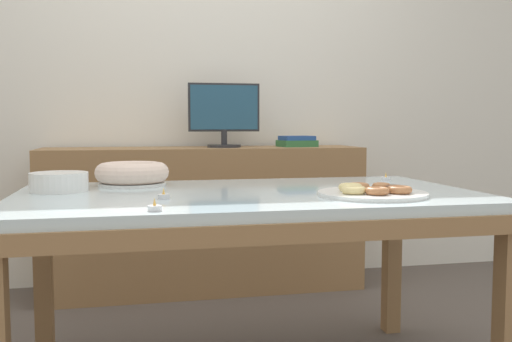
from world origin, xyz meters
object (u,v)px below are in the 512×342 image
object	(u,v)px
computer_monitor	(224,115)
book_stack	(297,142)
cake_chocolate_round	(132,174)
tealight_near_front	(164,196)
plate_stack	(59,182)
tealight_centre	(386,178)
tealight_near_cakes	(155,208)
pastry_platter	(372,192)

from	to	relation	value
computer_monitor	book_stack	bearing A→B (deg)	0.18
computer_monitor	book_stack	size ratio (longest dim) A/B	1.83
cake_chocolate_round	tealight_near_front	bearing A→B (deg)	-77.47
cake_chocolate_round	plate_stack	xyz separation A→B (m)	(-0.26, -0.15, -0.01)
cake_chocolate_round	tealight_centre	bearing A→B (deg)	-1.82
tealight_centre	plate_stack	bearing A→B (deg)	-175.05
computer_monitor	book_stack	distance (m)	0.48
computer_monitor	plate_stack	bearing A→B (deg)	-124.79
cake_chocolate_round	tealight_near_cakes	bearing A→B (deg)	-85.07
computer_monitor	tealight_near_front	world-z (taller)	computer_monitor
tealight_near_cakes	pastry_platter	bearing A→B (deg)	14.37
tealight_centre	pastry_platter	bearing A→B (deg)	-119.80
computer_monitor	pastry_platter	xyz separation A→B (m)	(0.27, -1.52, -0.29)
pastry_platter	tealight_near_front	world-z (taller)	pastry_platter
tealight_near_front	cake_chocolate_round	bearing A→B (deg)	102.53
plate_stack	tealight_near_cakes	world-z (taller)	plate_stack
tealight_centre	tealight_near_front	bearing A→B (deg)	-156.91
tealight_centre	tealight_near_cakes	distance (m)	1.23
cake_chocolate_round	tealight_near_front	world-z (taller)	cake_chocolate_round
cake_chocolate_round	pastry_platter	bearing A→B (deg)	-32.97
cake_chocolate_round	tealight_near_cakes	distance (m)	0.72
computer_monitor	plate_stack	size ratio (longest dim) A/B	2.02
pastry_platter	plate_stack	distance (m)	1.13
book_stack	plate_stack	xyz separation A→B (m)	(-1.25, -1.15, -0.11)
book_stack	cake_chocolate_round	xyz separation A→B (m)	(-0.99, -1.00, -0.09)
computer_monitor	cake_chocolate_round	bearing A→B (deg)	-118.21
cake_chocolate_round	pastry_platter	size ratio (longest dim) A/B	0.78
cake_chocolate_round	book_stack	bearing A→B (deg)	45.47
plate_stack	tealight_near_cakes	size ratio (longest dim) A/B	5.25
pastry_platter	tealight_centre	bearing A→B (deg)	60.20
computer_monitor	book_stack	xyz separation A→B (m)	(0.45, 0.00, -0.16)
tealight_near_cakes	tealight_centre	bearing A→B (deg)	33.55
computer_monitor	cake_chocolate_round	distance (m)	1.16
cake_chocolate_round	tealight_near_front	size ratio (longest dim) A/B	7.37
book_stack	tealight_near_front	world-z (taller)	book_stack
computer_monitor	cake_chocolate_round	size ratio (longest dim) A/B	1.44
tealight_near_cakes	tealight_near_front	distance (m)	0.26
cake_chocolate_round	tealight_near_front	distance (m)	0.47
pastry_platter	tealight_near_cakes	distance (m)	0.77
pastry_platter	tealight_centre	distance (m)	0.56
computer_monitor	tealight_near_front	bearing A→B (deg)	-106.65
book_stack	tealight_near_front	size ratio (longest dim) A/B	5.79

